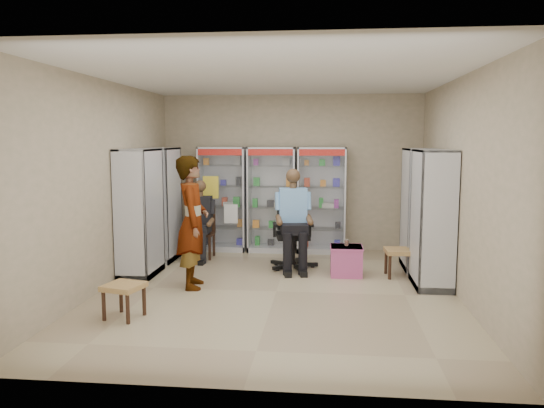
# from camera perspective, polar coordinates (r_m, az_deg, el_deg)

# --- Properties ---
(floor) EXTENTS (6.00, 6.00, 0.00)m
(floor) POSITION_cam_1_polar(r_m,az_deg,el_deg) (7.63, 0.47, -9.38)
(floor) COLOR tan
(floor) RESTS_ON ground
(room_shell) EXTENTS (5.02, 6.02, 3.01)m
(room_shell) POSITION_cam_1_polar(r_m,az_deg,el_deg) (7.33, 0.48, 5.57)
(room_shell) COLOR tan
(room_shell) RESTS_ON ground
(cabinet_back_left) EXTENTS (0.90, 0.50, 2.00)m
(cabinet_back_left) POSITION_cam_1_polar(r_m,az_deg,el_deg) (10.28, -5.30, 0.54)
(cabinet_back_left) COLOR #A6A7AD
(cabinet_back_left) RESTS_ON floor
(cabinet_back_mid) EXTENTS (0.90, 0.50, 2.00)m
(cabinet_back_mid) POSITION_cam_1_polar(r_m,az_deg,el_deg) (10.14, -0.03, 0.48)
(cabinet_back_mid) COLOR #B7B9BE
(cabinet_back_mid) RESTS_ON floor
(cabinet_back_right) EXTENTS (0.90, 0.50, 2.00)m
(cabinet_back_right) POSITION_cam_1_polar(r_m,az_deg,el_deg) (10.09, 5.35, 0.41)
(cabinet_back_right) COLOR #AAABB1
(cabinet_back_right) RESTS_ON floor
(cabinet_right_far) EXTENTS (0.90, 0.50, 2.00)m
(cabinet_right_far) POSITION_cam_1_polar(r_m,az_deg,el_deg) (9.09, 15.59, -0.54)
(cabinet_right_far) COLOR #A5A7AC
(cabinet_right_far) RESTS_ON floor
(cabinet_right_near) EXTENTS (0.90, 0.50, 2.00)m
(cabinet_right_near) POSITION_cam_1_polar(r_m,az_deg,el_deg) (8.02, 16.90, -1.56)
(cabinet_right_near) COLOR #B7BBBE
(cabinet_right_near) RESTS_ON floor
(cabinet_left_far) EXTENTS (0.90, 0.50, 2.00)m
(cabinet_left_far) POSITION_cam_1_polar(r_m,az_deg,el_deg) (9.62, -11.83, -0.03)
(cabinet_left_far) COLOR silver
(cabinet_left_far) RESTS_ON floor
(cabinet_left_near) EXTENTS (0.90, 0.50, 2.00)m
(cabinet_left_near) POSITION_cam_1_polar(r_m,az_deg,el_deg) (8.59, -14.05, -0.92)
(cabinet_left_near) COLOR #9DA1A4
(cabinet_left_near) RESTS_ON floor
(wooden_chair) EXTENTS (0.42, 0.42, 0.94)m
(wooden_chair) POSITION_cam_1_polar(r_m,az_deg,el_deg) (9.70, -7.56, -3.04)
(wooden_chair) COLOR #2F2112
(wooden_chair) RESTS_ON floor
(seated_customer) EXTENTS (0.44, 0.60, 1.34)m
(seated_customer) POSITION_cam_1_polar(r_m,az_deg,el_deg) (9.62, -7.64, -1.92)
(seated_customer) COLOR black
(seated_customer) RESTS_ON floor
(office_chair) EXTENTS (0.77, 0.77, 1.23)m
(office_chair) POSITION_cam_1_polar(r_m,az_deg,el_deg) (8.86, 2.26, -2.99)
(office_chair) COLOR black
(office_chair) RESTS_ON floor
(seated_shopkeeper) EXTENTS (0.62, 0.79, 1.57)m
(seated_shopkeeper) POSITION_cam_1_polar(r_m,az_deg,el_deg) (8.79, 2.25, -1.97)
(seated_shopkeeper) COLOR #678CCB
(seated_shopkeeper) RESTS_ON floor
(pink_trunk) EXTENTS (0.49, 0.48, 0.47)m
(pink_trunk) POSITION_cam_1_polar(r_m,az_deg,el_deg) (8.52, 7.99, -6.07)
(pink_trunk) COLOR #A14082
(pink_trunk) RESTS_ON floor
(tea_glass) EXTENTS (0.07, 0.07, 0.10)m
(tea_glass) POSITION_cam_1_polar(r_m,az_deg,el_deg) (8.51, 8.02, -4.13)
(tea_glass) COLOR #602E08
(tea_glass) RESTS_ON pink_trunk
(woven_stool_a) EXTENTS (0.46, 0.46, 0.44)m
(woven_stool_a) POSITION_cam_1_polar(r_m,az_deg,el_deg) (8.60, 13.52, -6.17)
(woven_stool_a) COLOR olive
(woven_stool_a) RESTS_ON floor
(woven_stool_b) EXTENTS (0.51, 0.51, 0.42)m
(woven_stool_b) POSITION_cam_1_polar(r_m,az_deg,el_deg) (6.74, -15.61, -10.01)
(woven_stool_b) COLOR #B5804C
(woven_stool_b) RESTS_ON floor
(standing_man) EXTENTS (0.58, 0.77, 1.92)m
(standing_man) POSITION_cam_1_polar(r_m,az_deg,el_deg) (7.74, -8.55, -1.95)
(standing_man) COLOR gray
(standing_man) RESTS_ON floor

